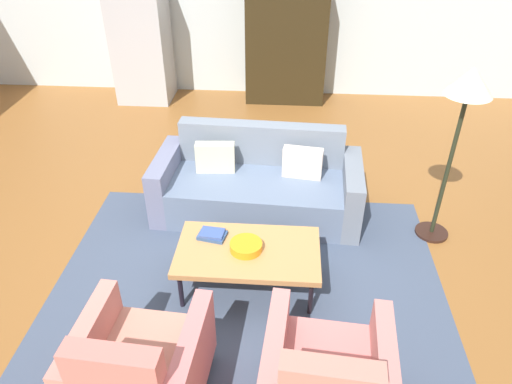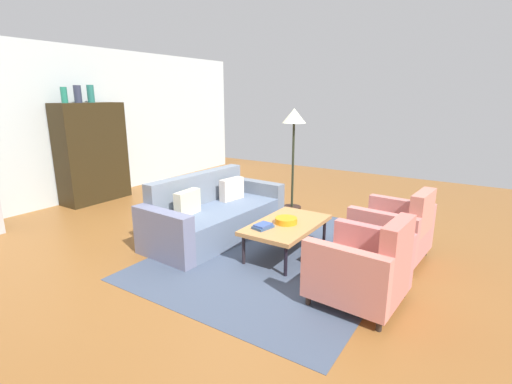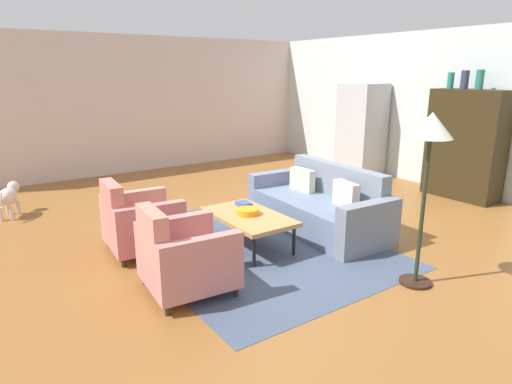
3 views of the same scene
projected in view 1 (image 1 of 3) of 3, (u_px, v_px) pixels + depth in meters
The scene contains 12 objects.
ground_plane at pixel (236, 239), 4.70m from camera, with size 11.37×11.37×0.00m, color brown.
wall_back at pixel (262, 2), 7.17m from camera, with size 9.48×0.12×2.80m, color silver.
area_rug at pixel (249, 281), 4.22m from camera, with size 3.40×2.60×0.01m, color #424F65.
couch at pixel (258, 185), 5.00m from camera, with size 2.14×1.00×0.86m.
coffee_table at pixel (248, 253), 3.97m from camera, with size 1.20×0.70×0.41m.
armchair_left at pixel (139, 371), 3.06m from camera, with size 0.85×0.85×0.88m.
armchair_right at pixel (326, 383), 2.99m from camera, with size 0.86×0.86×0.88m.
fruit_bowl at pixel (246, 246), 3.93m from camera, with size 0.27×0.27×0.07m, color orange.
book_stack at pixel (212, 235), 4.08m from camera, with size 0.26×0.20×0.05m.
cabinet at pixel (286, 43), 7.14m from camera, with size 1.20×0.51×1.80m.
refrigerator at pixel (141, 40), 7.17m from camera, with size 0.80×0.73×1.85m.
floor_lamp at pixel (466, 99), 3.98m from camera, with size 0.40×0.40×1.72m.
Camera 1 is at (0.47, -3.62, 3.01)m, focal length 33.31 mm.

